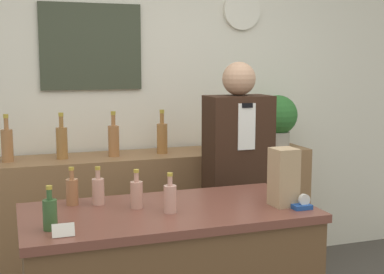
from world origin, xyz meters
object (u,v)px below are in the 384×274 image
Objects in this scene: paper_bag at (284,177)px; potted_plant at (277,118)px; tape_dispenser at (303,204)px; shopkeeper at (238,188)px.

potted_plant is at bearing 63.20° from paper_bag.
paper_bag is at bearing -116.80° from potted_plant.
paper_bag is 0.16m from tape_dispenser.
tape_dispenser is at bearing -93.66° from shopkeeper.
tape_dispenser is at bearing -56.35° from paper_bag.
potted_plant is 1.39× the size of paper_bag.
tape_dispenser is (-0.06, -0.89, 0.13)m from shopkeeper.
paper_bag is 3.16× the size of tape_dispenser.
potted_plant is at bearing 43.55° from shopkeeper.
shopkeeper reaches higher than potted_plant.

